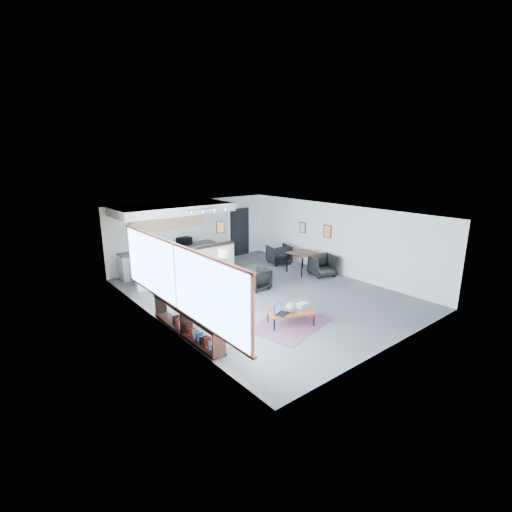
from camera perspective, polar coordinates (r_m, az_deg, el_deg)
room at (r=11.58m, az=1.16°, el=0.25°), size 7.02×9.02×2.62m
window at (r=8.98m, az=-12.23°, el=-3.45°), size 0.10×5.95×1.66m
console at (r=9.33m, az=-10.52°, el=-10.09°), size 0.35×3.00×0.80m
kitchenette at (r=13.96m, az=-12.53°, el=2.78°), size 4.20×1.96×2.60m
doorway at (r=16.41m, az=-2.62°, el=3.82°), size 1.10×0.12×2.15m
track_light at (r=12.75m, az=-7.29°, el=7.13°), size 1.60×0.07×0.15m
wall_art_lower at (r=14.20m, az=10.92°, el=3.77°), size 0.03×0.38×0.48m
wall_art_upper at (r=15.06m, az=7.14°, el=4.37°), size 0.03×0.34×0.44m
kilim_rug at (r=9.91m, az=5.33°, el=-10.40°), size 2.39×1.90×0.01m
coffee_table at (r=9.76m, az=5.38°, el=-8.55°), size 1.32×1.04×0.38m
laptop at (r=9.53m, az=3.70°, el=-8.46°), size 0.42×0.39×0.25m
ceramic_pot at (r=9.64m, az=5.35°, el=-7.81°), size 0.27×0.27×0.27m
book_stack at (r=10.03m, az=7.03°, el=-7.48°), size 0.34×0.28×0.10m
coaster at (r=9.62m, az=6.74°, el=-8.75°), size 0.14×0.14×0.01m
armchair_left at (r=11.83m, az=-7.34°, el=-4.13°), size 0.81×0.77×0.79m
armchair_right at (r=12.22m, az=0.08°, el=-3.46°), size 0.77×0.73×0.76m
floor_lamp at (r=11.77m, az=-4.90°, el=0.29°), size 0.50×0.50×1.46m
dining_table at (r=13.99m, az=7.20°, el=0.22°), size 0.96×0.96×0.78m
dining_chair_near at (r=13.84m, az=10.23°, el=-1.54°), size 0.89×0.87×0.73m
dining_chair_far at (r=15.21m, az=3.55°, el=0.16°), size 0.85×0.82×0.72m
microwave at (r=14.69m, az=-11.01°, el=2.38°), size 0.56×0.35×0.36m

